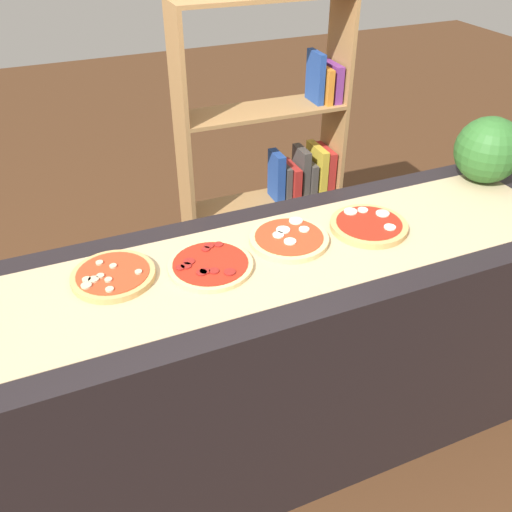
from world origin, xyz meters
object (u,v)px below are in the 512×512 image
pizza_mozzarella_2 (289,239)px  watermelon (488,150)px  pizza_pepperoni_1 (210,265)px  bookshelf (280,164)px  pizza_mushroom_0 (113,275)px  pizza_mozzarella_3 (369,225)px

pizza_mozzarella_2 → watermelon: 0.91m
watermelon → pizza_pepperoni_1: bearing=-173.1°
pizza_pepperoni_1 → pizza_mozzarella_2: 0.29m
pizza_mozzarella_2 → bookshelf: bearing=66.4°
pizza_mozzarella_2 → bookshelf: bookshelf is taller
pizza_pepperoni_1 → pizza_mushroom_0: bearing=168.0°
pizza_mozzarella_3 → watermelon: watermelon is taller
pizza_mozzarella_3 → bookshelf: bearing=82.8°
pizza_pepperoni_1 → watermelon: size_ratio=1.03×
pizza_mozzarella_3 → bookshelf: 1.00m
pizza_mushroom_0 → pizza_mozzarella_2: bearing=-2.2°
pizza_mushroom_0 → pizza_mozzarella_2: (0.57, -0.02, -0.00)m
watermelon → pizza_mushroom_0: bearing=-176.8°
pizza_mushroom_0 → bookshelf: bearing=42.9°
pizza_mushroom_0 → pizza_pepperoni_1: (0.29, -0.06, -0.00)m
pizza_pepperoni_1 → pizza_mozzarella_2: (0.29, 0.04, 0.00)m
pizza_mushroom_0 → watermelon: size_ratio=0.98×
pizza_mushroom_0 → pizza_pepperoni_1: bearing=-12.0°
pizza_mozzarella_2 → watermelon: size_ratio=1.03×
pizza_mozzarella_2 → pizza_pepperoni_1: bearing=-172.4°
pizza_mushroom_0 → pizza_pepperoni_1: 0.29m
pizza_mushroom_0 → pizza_mozzarella_3: (0.86, -0.06, 0.00)m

